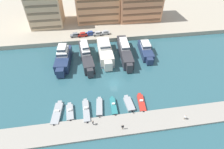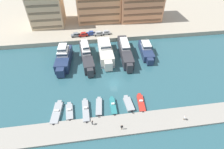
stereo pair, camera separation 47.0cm
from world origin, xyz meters
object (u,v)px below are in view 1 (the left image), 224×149
Objects in this scene: motorboat_grey_far_left at (57,113)px; pedestrian_mid_deck at (93,122)px; yacht_ivory_mid_left at (105,51)px; motorboat_grey_center_right at (129,104)px; car_red_left at (83,34)px; motorboat_grey_left at (70,112)px; pedestrian_near_edge at (123,127)px; car_silver_center_left at (98,33)px; yacht_navy_far_left at (63,58)px; yacht_charcoal_center_left at (125,51)px; motorboat_teal_center at (113,106)px; yacht_navy_center at (146,50)px; yacht_charcoal_left at (86,55)px; motorboat_red_mid_right at (141,103)px; pedestrian_far_side at (185,117)px; car_blue_mid_left at (90,33)px; motorboat_grey_center_left at (99,107)px; car_silver_center at (105,32)px; car_grey_far_left at (75,35)px; motorboat_grey_mid_left at (86,111)px.

pedestrian_mid_deck is at bearing -28.76° from motorboat_grey_far_left.
motorboat_grey_center_right is (3.84, -25.65, -1.98)m from yacht_ivory_mid_left.
car_red_left is at bearing 120.28° from yacht_ivory_mid_left.
motorboat_grey_left is 15.42m from pedestrian_near_edge.
car_silver_center_left reaches higher than motorboat_grey_far_left.
yacht_charcoal_center_left is at bearing 3.53° from yacht_navy_far_left.
motorboat_grey_center_right is (4.60, 0.30, -0.10)m from motorboat_teal_center.
yacht_ivory_mid_left reaches higher than motorboat_grey_left.
yacht_ivory_mid_left is at bearing 177.30° from yacht_navy_center.
yacht_ivory_mid_left is at bearing 173.66° from yacht_charcoal_center_left.
yacht_charcoal_left is 2.98× the size of motorboat_red_mid_right.
pedestrian_far_side reaches higher than motorboat_grey_center_right.
motorboat_teal_center is 4.25× the size of pedestrian_far_side.
pedestrian_near_edge is at bearing -115.96° from yacht_navy_center.
motorboat_grey_center_right is at bearing 66.29° from pedestrian_near_edge.
car_red_left and car_blue_mid_left have the same top height.
motorboat_grey_center_right is at bearing 3.76° from motorboat_teal_center.
motorboat_grey_center_left is at bearing -100.63° from yacht_ivory_mid_left.
yacht_charcoal_center_left reaches higher than pedestrian_near_edge.
pedestrian_far_side is at bearing -52.11° from yacht_charcoal_left.
yacht_ivory_mid_left is 2.32× the size of motorboat_grey_far_left.
yacht_navy_far_left is at bearing 117.31° from pedestrian_near_edge.
car_silver_center_left is (-1.63, 14.33, 0.49)m from yacht_ivory_mid_left.
yacht_navy_far_left is at bearing 134.83° from motorboat_red_mid_right.
car_silver_center is at bearing 43.92° from yacht_navy_far_left.
car_red_left is at bearing 106.96° from motorboat_grey_center_right.
car_silver_center is at bearing 80.58° from motorboat_grey_center_left.
motorboat_grey_left is 8.29m from motorboat_grey_center_left.
yacht_charcoal_left is at bearing 115.13° from motorboat_grey_center_right.
yacht_charcoal_left is 25.40m from motorboat_teal_center.
car_silver_center is at bearing 1.56° from car_grey_far_left.
motorboat_grey_center_left is 1.70× the size of car_silver_center.
motorboat_red_mid_right is 1.72× the size of car_grey_far_left.
yacht_ivory_mid_left is 12.37× the size of pedestrian_mid_deck.
motorboat_grey_far_left is 1.20× the size of motorboat_grey_center_left.
yacht_navy_far_left is at bearing -136.08° from car_silver_center.
motorboat_grey_mid_left is 41.45m from car_silver_center_left.
pedestrian_mid_deck is (-23.25, -30.50, -0.24)m from yacht_navy_center.
motorboat_grey_far_left is at bearing -179.81° from motorboat_teal_center.
yacht_navy_center is 1.88× the size of motorboat_grey_far_left.
motorboat_grey_mid_left is (-24.90, -25.70, -1.26)m from yacht_navy_center.
yacht_charcoal_center_left is at bearing 46.12° from motorboat_grey_far_left.
car_blue_mid_left is (-4.89, 15.00, 0.49)m from yacht_ivory_mid_left.
yacht_navy_center is at bearing 40.76° from motorboat_grey_left.
motorboat_grey_left reaches higher than motorboat_grey_far_left.
yacht_navy_center is at bearing -40.05° from car_silver_center_left.
car_grey_far_left is (4.84, 40.46, 2.43)m from motorboat_grey_far_left.
pedestrian_near_edge is (-7.19, -7.84, 1.22)m from motorboat_red_mid_right.
motorboat_teal_center is 19.36m from pedestrian_far_side.
yacht_ivory_mid_left is 16.36m from yacht_navy_center.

